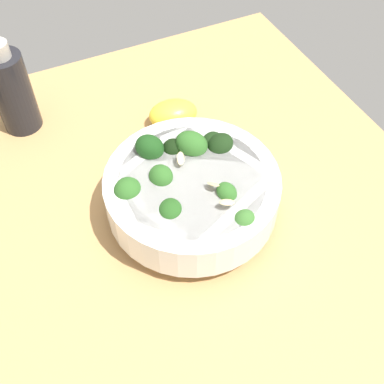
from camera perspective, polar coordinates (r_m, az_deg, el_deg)
name	(u,v)px	position (r cm, az deg, el deg)	size (l,w,h in cm)	color
ground_plane	(170,206)	(66.57, -2.64, -1.68)	(68.42, 68.42, 4.47)	tan
bowl_of_broccoli	(191,189)	(59.91, -0.10, 0.31)	(21.54, 21.54, 9.49)	white
lemon_wedge	(173,114)	(73.18, -2.24, 9.20)	(7.31, 5.13, 3.91)	yellow
bottle_tall	(12,91)	(74.61, -20.44, 11.11)	(5.55, 5.55, 14.20)	black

